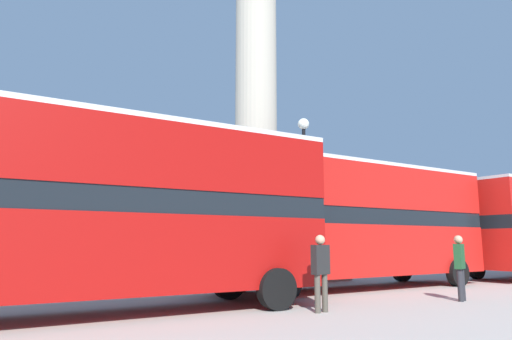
% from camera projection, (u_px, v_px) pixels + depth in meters
% --- Properties ---
extents(ground_plane, '(200.00, 200.00, 0.00)m').
position_uv_depth(ground_plane, '(256.00, 279.00, 20.32)').
color(ground_plane, '#ADA89E').
extents(monument_column, '(5.96, 5.96, 18.43)m').
position_uv_depth(monument_column, '(256.00, 154.00, 21.21)').
color(monument_column, '#BCB29E').
rests_on(monument_column, ground_plane).
extents(bus_a, '(10.35, 3.09, 4.43)m').
position_uv_depth(bus_a, '(117.00, 206.00, 10.56)').
color(bus_a, '#A80F0C').
rests_on(bus_a, ground_plane).
extents(bus_c, '(11.27, 3.02, 4.37)m').
position_uv_depth(bus_c, '(353.00, 220.00, 16.25)').
color(bus_c, red).
rests_on(bus_c, ground_plane).
extents(equestrian_statue, '(3.87, 3.22, 5.57)m').
position_uv_depth(equestrian_statue, '(27.00, 245.00, 17.94)').
color(equestrian_statue, '#BCB29E').
rests_on(equestrian_statue, ground_plane).
extents(street_lamp, '(0.45, 0.45, 6.55)m').
position_uv_depth(street_lamp, '(305.00, 185.00, 17.95)').
color(street_lamp, black).
rests_on(street_lamp, ground_plane).
extents(pedestrian_near_lamp, '(0.51, 0.34, 1.81)m').
position_uv_depth(pedestrian_near_lamp, '(460.00, 263.00, 12.80)').
color(pedestrian_near_lamp, '#28282D').
rests_on(pedestrian_near_lamp, ground_plane).
extents(pedestrian_by_plinth, '(0.49, 0.25, 1.79)m').
position_uv_depth(pedestrian_by_plinth, '(321.00, 268.00, 10.75)').
color(pedestrian_by_plinth, '#4C473D').
rests_on(pedestrian_by_plinth, ground_plane).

